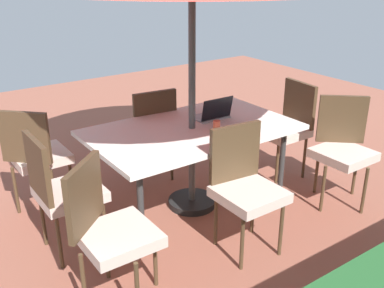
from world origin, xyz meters
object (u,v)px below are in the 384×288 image
dining_table (192,133)px  chair_east (61,188)px  chair_south (150,129)px  chair_west (287,125)px  laptop (213,114)px  chair_southeast (36,153)px  chair_northwest (343,146)px  cup (217,127)px  chair_north (245,184)px  chair_northeast (109,227)px

dining_table → chair_east: 1.22m
dining_table → chair_south: size_ratio=1.82×
chair_east → chair_west: bearing=-89.9°
chair_east → laptop: (-1.50, -0.11, 0.26)m
chair_southeast → laptop: size_ratio=3.02×
chair_southeast → chair_northwest: 2.75m
chair_east → laptop: 1.52m
chair_east → cup: 1.35m
chair_north → cup: size_ratio=9.17×
cup → chair_northwest: bearing=156.1°
chair_west → chair_northeast: bearing=-67.7°
chair_west → chair_southeast: (2.33, -0.75, 0.00)m
chair_west → chair_northwest: size_ratio=1.00×
chair_south → chair_east: same height
chair_north → laptop: (-0.33, -0.84, 0.26)m
chair_southeast → cup: chair_southeast is taller
chair_northwest → cup: chair_northwest is taller
chair_west → dining_table: bearing=-84.8°
chair_west → chair_south: bearing=-113.6°
chair_northeast → cup: 1.36m
chair_south → chair_west: (-1.22, 0.69, 0.00)m
chair_northwest → laptop: bearing=179.4°
chair_west → laptop: bearing=-90.7°
chair_southeast → chair_east: bearing=130.6°
chair_northeast → chair_south: bearing=9.8°
chair_west → chair_east: (2.39, 0.01, 0.00)m
chair_south → chair_southeast: bearing=2.8°
chair_east → chair_northwest: (-2.39, 0.68, 0.00)m
chair_northeast → chair_northwest: size_ratio=1.00×
chair_south → chair_northwest: bearing=138.0°
dining_table → chair_south: bearing=-86.6°
chair_north → chair_southeast: 1.87m
chair_west → chair_east: size_ratio=1.00×
chair_east → laptop: laptop is taller
chair_northeast → chair_west: size_ratio=1.00×
chair_north → chair_west: same height
dining_table → chair_southeast: bearing=-32.8°
cup → dining_table: bearing=-65.3°
chair_north → chair_south: bearing=96.0°
chair_south → chair_west: size_ratio=1.00×
chair_northeast → chair_west: bearing=-24.9°
chair_west → chair_southeast: 2.45m
chair_south → chair_west: same height
dining_table → chair_south: chair_south is taller
chair_east → chair_north: bearing=-122.4°
dining_table → chair_southeast: (1.15, -0.74, -0.16)m
chair_northwest → laptop: size_ratio=3.02×
chair_southeast → cup: bearing=-172.8°
chair_southeast → chair_northwest: bearing=-167.0°
chair_west → cup: (1.08, 0.21, 0.27)m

